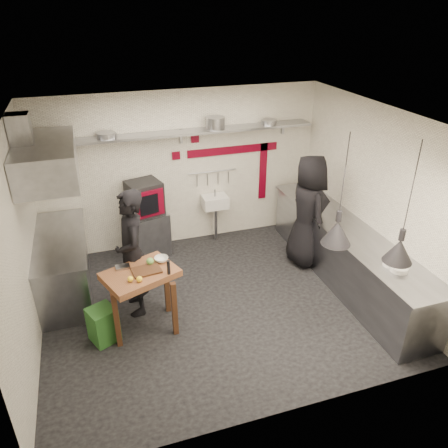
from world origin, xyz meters
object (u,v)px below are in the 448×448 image
object	(u,v)px
chef_left	(132,254)
green_bin	(103,325)
combi_oven	(144,198)
chef_right	(308,211)
prep_table	(143,300)
oven_stand	(147,233)

from	to	relation	value
chef_left	green_bin	bearing A→B (deg)	-46.11
combi_oven	green_bin	xyz separation A→B (m)	(-0.93, -2.07, -0.84)
chef_right	green_bin	bearing A→B (deg)	107.01
chef_left	chef_right	distance (m)	2.98
chef_left	combi_oven	bearing A→B (deg)	162.82
combi_oven	prep_table	xyz separation A→B (m)	(-0.38, -1.98, -0.63)
oven_stand	prep_table	size ratio (longest dim) A/B	0.87
green_bin	prep_table	distance (m)	0.60
combi_oven	oven_stand	bearing A→B (deg)	134.22
oven_stand	chef_left	world-z (taller)	chef_left
prep_table	chef_right	bearing A→B (deg)	-4.37
prep_table	combi_oven	bearing A→B (deg)	58.05
oven_stand	green_bin	bearing A→B (deg)	-128.86
combi_oven	chef_left	xyz separation A→B (m)	(-0.41, -1.53, -0.15)
oven_stand	prep_table	world-z (taller)	prep_table
oven_stand	prep_table	xyz separation A→B (m)	(-0.36, -1.99, 0.06)
oven_stand	chef_left	bearing A→B (deg)	-119.50
combi_oven	chef_right	size ratio (longest dim) A/B	0.30
combi_oven	prep_table	distance (m)	2.11
prep_table	green_bin	bearing A→B (deg)	167.72
oven_stand	chef_left	xyz separation A→B (m)	(-0.40, -1.54, 0.54)
oven_stand	chef_right	world-z (taller)	chef_right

